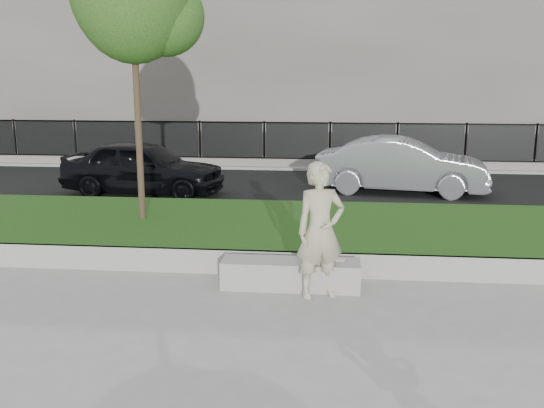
# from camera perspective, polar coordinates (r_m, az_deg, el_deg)

# --- Properties ---
(ground) EXTENTS (90.00, 90.00, 0.00)m
(ground) POSITION_cam_1_polar(r_m,az_deg,el_deg) (8.95, -5.62, -8.66)
(ground) COLOR gray
(ground) RESTS_ON ground
(grass_bank) EXTENTS (34.00, 4.00, 0.40)m
(grass_bank) POSITION_cam_1_polar(r_m,az_deg,el_deg) (11.71, -2.77, -2.55)
(grass_bank) COLOR black
(grass_bank) RESTS_ON ground
(grass_kerb) EXTENTS (34.00, 0.08, 0.40)m
(grass_kerb) POSITION_cam_1_polar(r_m,az_deg,el_deg) (9.85, -4.46, -5.44)
(grass_kerb) COLOR gray
(grass_kerb) RESTS_ON ground
(street) EXTENTS (34.00, 7.00, 0.04)m
(street) POSITION_cam_1_polar(r_m,az_deg,el_deg) (17.07, -0.05, 1.55)
(street) COLOR black
(street) RESTS_ON ground
(far_pavement) EXTENTS (34.00, 3.00, 0.12)m
(far_pavement) POSITION_cam_1_polar(r_m,az_deg,el_deg) (21.49, 1.17, 3.86)
(far_pavement) COLOR gray
(far_pavement) RESTS_ON ground
(iron_fence) EXTENTS (32.00, 0.30, 1.50)m
(iron_fence) POSITION_cam_1_polar(r_m,az_deg,el_deg) (20.43, 0.95, 4.80)
(iron_fence) COLOR slate
(iron_fence) RESTS_ON far_pavement
(building_facade) EXTENTS (34.00, 10.00, 10.00)m
(building_facade) POSITION_cam_1_polar(r_m,az_deg,el_deg) (28.30, 2.40, 15.89)
(building_facade) COLOR #5A554F
(building_facade) RESTS_ON ground
(stone_bench) EXTENTS (2.08, 0.52, 0.43)m
(stone_bench) POSITION_cam_1_polar(r_m,az_deg,el_deg) (9.20, 1.77, -6.62)
(stone_bench) COLOR gray
(stone_bench) RESTS_ON ground
(man) EXTENTS (0.84, 0.71, 1.97)m
(man) POSITION_cam_1_polar(r_m,az_deg,el_deg) (8.66, 4.58, -2.51)
(man) COLOR #B6AE8C
(man) RESTS_ON ground
(book) EXTENTS (0.22, 0.18, 0.02)m
(book) POSITION_cam_1_polar(r_m,az_deg,el_deg) (9.22, 6.27, -5.18)
(book) COLOR beige
(book) RESTS_ON stone_bench
(car_dark) EXTENTS (4.39, 2.14, 1.44)m
(car_dark) POSITION_cam_1_polar(r_m,az_deg,el_deg) (16.25, -12.02, 3.38)
(car_dark) COLOR black
(car_dark) RESTS_ON street
(car_silver) EXTENTS (4.64, 2.20, 1.47)m
(car_silver) POSITION_cam_1_polar(r_m,az_deg,el_deg) (16.51, 12.12, 3.57)
(car_silver) COLOR #92959B
(car_silver) RESTS_ON street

